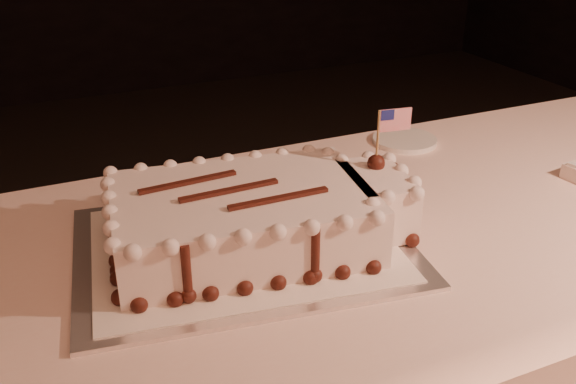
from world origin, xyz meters
name	(u,v)px	position (x,y,z in m)	size (l,w,h in m)	color
cake_board	(243,247)	(-0.18, 0.62, 0.75)	(0.54, 0.40, 0.01)	white
doily	(243,244)	(-0.18, 0.62, 0.76)	(0.48, 0.36, 0.00)	white
sheet_cake	(260,215)	(-0.15, 0.61, 0.81)	(0.53, 0.34, 0.20)	white
side_plate	(404,140)	(0.32, 0.90, 0.76)	(0.15, 0.15, 0.01)	white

